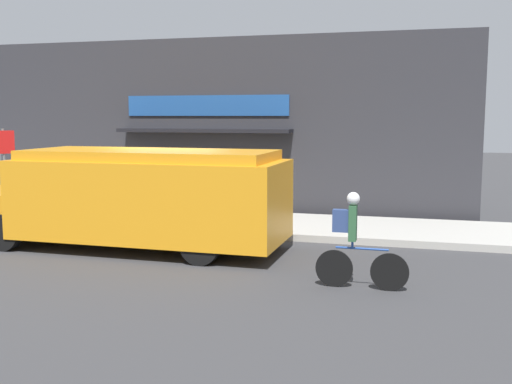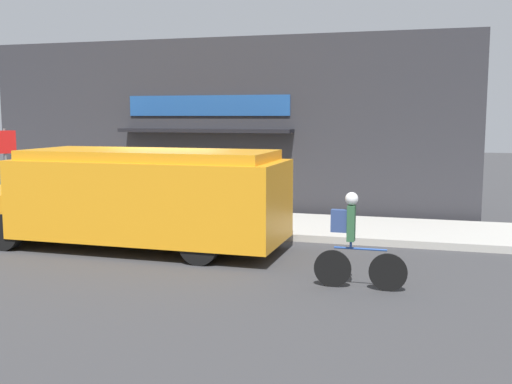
{
  "view_description": "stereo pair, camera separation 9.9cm",
  "coord_description": "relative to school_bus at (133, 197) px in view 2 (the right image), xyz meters",
  "views": [
    {
      "loc": [
        5.53,
        -12.71,
        2.76
      ],
      "look_at": [
        2.1,
        -0.2,
        1.1
      ],
      "focal_mm": 42.0,
      "sensor_mm": 36.0,
      "label": 1
    },
    {
      "loc": [
        5.63,
        -12.68,
        2.76
      ],
      "look_at": [
        2.1,
        -0.2,
        1.1
      ],
      "focal_mm": 42.0,
      "sensor_mm": 36.0,
      "label": 2
    }
  ],
  "objects": [
    {
      "name": "storefront",
      "position": [
        0.16,
        4.78,
        1.37
      ],
      "size": [
        14.1,
        0.78,
        4.89
      ],
      "color": "#2D2D33",
      "rests_on": "ground_plane"
    },
    {
      "name": "stop_sign_post",
      "position": [
        -4.8,
        2.16,
        0.59
      ],
      "size": [
        0.45,
        0.45,
        2.26
      ],
      "color": "slate",
      "rests_on": "sidewalk"
    },
    {
      "name": "sidewalk",
      "position": [
        0.17,
        2.99,
        -1.01
      ],
      "size": [
        28.0,
        2.86,
        0.16
      ],
      "color": "#ADAAA3",
      "rests_on": "ground_plane"
    },
    {
      "name": "ground_plane",
      "position": [
        0.17,
        1.56,
        -1.08
      ],
      "size": [
        70.0,
        70.0,
        0.0
      ],
      "primitive_type": "plane",
      "color": "#38383A"
    },
    {
      "name": "trash_bin",
      "position": [
        -0.05,
        2.91,
        -0.44
      ],
      "size": [
        0.64,
        0.64,
        0.97
      ],
      "color": "#38383D",
      "rests_on": "sidewalk"
    },
    {
      "name": "cyclist",
      "position": [
        4.74,
        -1.71,
        -0.31
      ],
      "size": [
        1.49,
        0.21,
        1.56
      ],
      "rotation": [
        0.0,
        0.0,
        -0.0
      ],
      "color": "black",
      "rests_on": "ground_plane"
    },
    {
      "name": "school_bus",
      "position": [
        0.0,
        0.0,
        0.0
      ],
      "size": [
        7.0,
        2.63,
        2.06
      ],
      "rotation": [
        0.0,
        0.0,
        -0.01
      ],
      "color": "orange",
      "rests_on": "ground_plane"
    }
  ]
}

